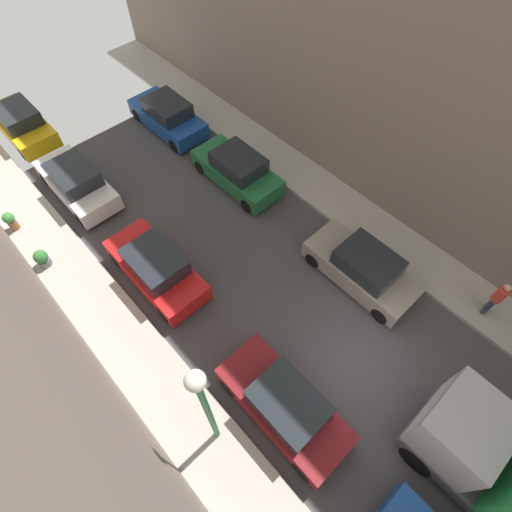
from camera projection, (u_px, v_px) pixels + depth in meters
The scene contains 14 objects.
ground at pixel (357, 368), 12.93m from camera, with size 32.00×32.00×0.00m, color #423F42.
sidewalk_left at pixel (242, 489), 10.96m from camera, with size 2.00×44.00×0.15m, color #A8A399.
sidewalk_right at pixel (443, 277), 14.78m from camera, with size 2.00×44.00×0.15m, color #A8A399.
parked_car_left_1 at pixel (285, 405), 11.58m from camera, with size 1.78×4.20×1.57m.
parked_car_left_2 at pixel (156, 268), 14.25m from camera, with size 1.78×4.20×1.57m.
parked_car_left_3 at pixel (77, 182), 16.62m from camera, with size 1.78×4.20×1.57m.
parked_car_left_4 at pixel (21, 123), 18.79m from camera, with size 1.78×4.20×1.57m.
parked_car_right_2 at pixel (362, 268), 14.24m from camera, with size 1.78×4.20×1.57m.
parked_car_right_3 at pixel (237, 170), 17.03m from camera, with size 1.78×4.20×1.57m.
parked_car_right_4 at pixel (168, 116), 19.10m from camera, with size 1.78×4.20×1.57m.
pedestrian at pixel (497, 298), 13.17m from camera, with size 0.40×0.36×1.72m.
potted_plant_3 at pixel (42, 258), 14.70m from camera, with size 0.50×0.50×0.75m.
potted_plant_5 at pixel (10, 220), 15.61m from camera, with size 0.43×0.43×0.84m.
lamp_post at pixel (204, 403), 8.73m from camera, with size 0.44×0.44×5.40m.
Camera 1 is at (-5.29, -0.88, 12.75)m, focal length 27.95 mm.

